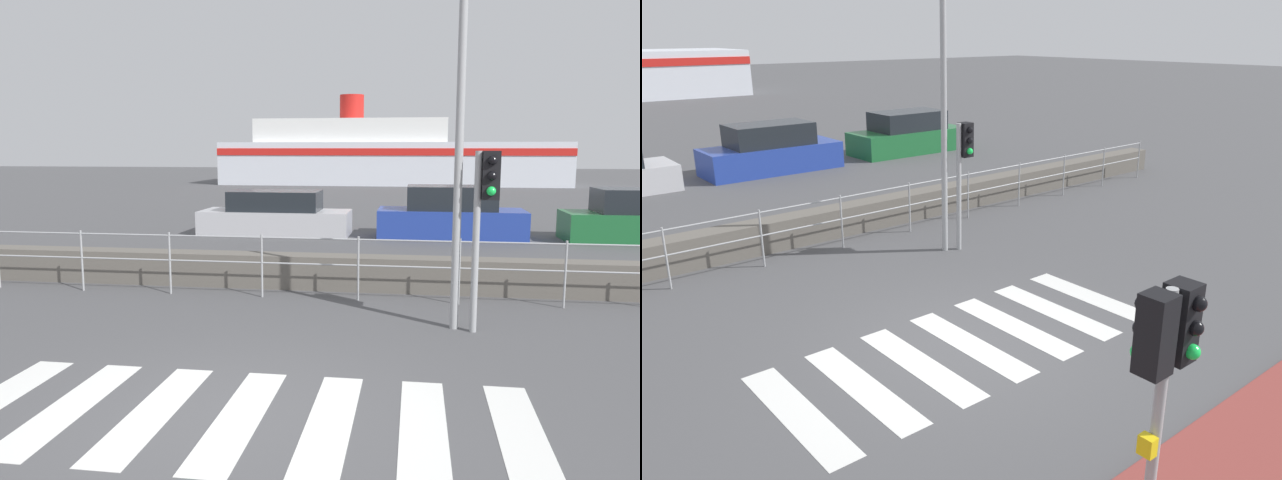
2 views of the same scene
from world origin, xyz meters
The scene contains 9 objects.
ground_plane centered at (0.00, 0.00, 0.00)m, with size 160.00×160.00×0.00m, color #4C4C4F.
crosswalk centered at (0.14, 0.00, 0.00)m, with size 5.85×2.40×0.01m.
seawall centered at (0.00, 5.83, 0.32)m, with size 24.89×0.55×0.64m.
harbor_fence centered at (0.00, 4.96, 0.75)m, with size 22.44×0.04×1.14m.
traffic_light_far centered at (2.79, 3.32, 1.92)m, with size 0.34×0.32×2.61m.
streetlamp centered at (2.42, 3.34, 4.19)m, with size 0.32×0.89×6.91m.
ferry_boat centered at (-0.61, 41.48, 2.05)m, with size 24.84×6.66×6.58m.
parked_car_silver centered at (-2.44, 13.09, 0.58)m, with size 4.59×1.72×1.35m.
parked_car_blue centered at (2.88, 13.09, 0.66)m, with size 4.28×1.73×1.55m.
Camera 1 is at (1.81, -5.68, 2.64)m, focal length 35.00 mm.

